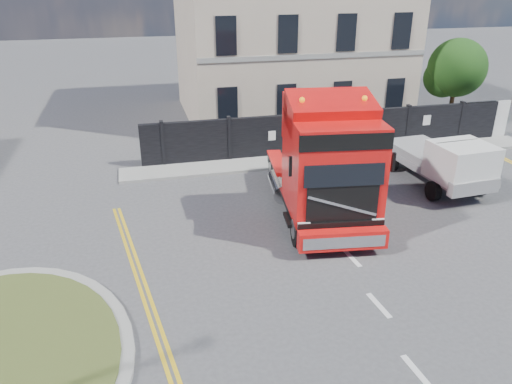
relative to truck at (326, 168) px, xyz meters
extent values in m
plane|color=#424244|center=(-3.00, -2.17, -1.98)|extent=(120.00, 120.00, 0.00)
cube|color=black|center=(3.00, 6.83, -0.98)|extent=(18.00, 0.25, 2.00)
cube|color=silver|center=(11.50, 6.83, -0.98)|extent=(2.60, 0.12, 2.00)
cube|color=#C4B49B|center=(3.00, 14.33, 3.52)|extent=(12.00, 10.00, 11.00)
cylinder|color=#382619|center=(11.50, 9.83, -0.78)|extent=(0.24, 0.24, 2.40)
sphere|color=#0F3411|center=(11.50, 9.83, 1.22)|extent=(3.20, 3.20, 3.20)
sphere|color=#0F3411|center=(11.00, 10.23, 0.62)|extent=(2.20, 2.20, 2.20)
cube|color=gray|center=(3.00, 5.93, -1.92)|extent=(20.00, 1.60, 0.12)
cube|color=black|center=(0.16, 1.22, -1.15)|extent=(3.59, 7.24, 0.50)
cube|color=red|center=(-0.09, -0.69, 0.39)|extent=(3.11, 3.20, 3.09)
cube|color=red|center=(0.06, 0.46, 1.66)|extent=(2.86, 1.35, 1.54)
cube|color=black|center=(-0.28, -2.09, 0.84)|extent=(2.41, 0.39, 1.16)
cube|color=red|center=(-0.32, -2.44, -1.37)|extent=(2.78, 0.75, 0.61)
cylinder|color=black|center=(-1.39, -1.41, -1.40)|extent=(0.50, 1.18, 1.15)
cylinder|color=gray|center=(-1.39, -1.41, -1.40)|extent=(0.47, 0.68, 0.63)
cylinder|color=black|center=(0.97, -1.72, -1.40)|extent=(0.50, 1.18, 1.15)
cylinder|color=gray|center=(0.97, -1.72, -1.40)|extent=(0.47, 0.68, 0.63)
cylinder|color=black|center=(-0.87, 2.47, -1.40)|extent=(0.50, 1.18, 1.15)
cylinder|color=gray|center=(-0.87, 2.47, -1.40)|extent=(0.47, 0.68, 0.63)
cylinder|color=black|center=(1.49, 2.16, -1.40)|extent=(0.50, 1.18, 1.15)
cylinder|color=gray|center=(1.49, 2.16, -1.40)|extent=(0.47, 0.68, 0.63)
cylinder|color=black|center=(-0.70, 3.78, -1.40)|extent=(0.50, 1.18, 1.15)
cylinder|color=gray|center=(-0.70, 3.78, -1.40)|extent=(0.47, 0.68, 0.63)
cylinder|color=black|center=(1.66, 3.47, -1.40)|extent=(0.50, 1.18, 1.15)
cylinder|color=gray|center=(1.66, 3.47, -1.40)|extent=(0.47, 0.68, 0.63)
cube|color=gray|center=(5.74, 2.26, -1.22)|extent=(2.36, 5.30, 0.27)
cube|color=silver|center=(5.74, 0.64, -0.52)|extent=(2.16, 2.06, 1.40)
cylinder|color=black|center=(4.71, 0.64, -1.60)|extent=(0.27, 0.76, 0.76)
cylinder|color=black|center=(6.76, 0.64, -1.60)|extent=(0.27, 0.76, 0.76)
cylinder|color=black|center=(4.71, 3.88, -1.60)|extent=(0.27, 0.76, 0.76)
cylinder|color=black|center=(6.76, 3.88, -1.60)|extent=(0.27, 0.76, 0.76)
camera|label=1|loc=(-6.08, -14.66, 6.04)|focal=35.00mm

